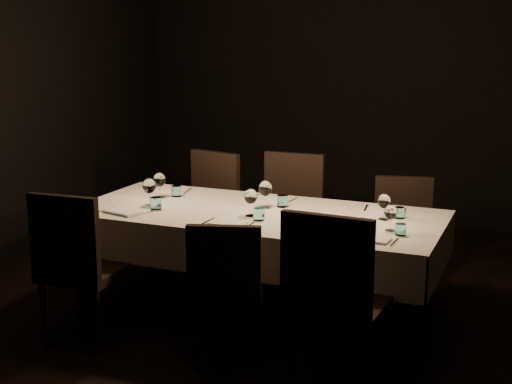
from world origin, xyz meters
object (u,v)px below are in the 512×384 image
at_px(chair_far_right, 403,231).
at_px(dining_table, 256,222).
at_px(chair_near_center, 226,286).
at_px(chair_far_center, 288,213).
at_px(chair_near_left, 77,261).
at_px(chair_far_left, 206,208).
at_px(chair_near_right, 334,295).

bearing_deg(chair_far_right, dining_table, -148.80).
xyz_separation_m(chair_near_center, chair_far_center, (-0.17, 1.54, 0.06)).
bearing_deg(chair_near_left, chair_far_right, -139.20).
relative_size(chair_far_center, chair_far_right, 1.14).
bearing_deg(chair_far_center, chair_far_left, -177.90).
height_order(chair_near_right, chair_far_right, chair_near_right).
bearing_deg(dining_table, chair_far_center, 93.55).
bearing_deg(chair_near_right, chair_far_right, -88.32).
xyz_separation_m(chair_near_left, chair_near_center, (1.01, 0.07, -0.05)).
height_order(chair_near_left, chair_near_right, chair_near_right).
distance_m(chair_near_left, chair_near_right, 1.69).
xyz_separation_m(chair_near_center, chair_far_left, (-0.88, 1.51, 0.05)).
bearing_deg(chair_near_left, chair_far_center, -120.21).
bearing_deg(chair_near_left, chair_near_center, -178.74).
bearing_deg(chair_far_left, chair_far_center, 15.36).
bearing_deg(chair_near_right, chair_far_left, -42.29).
relative_size(chair_near_right, chair_far_center, 1.02).
bearing_deg(chair_near_center, chair_near_left, -13.59).
bearing_deg(chair_far_right, chair_far_left, 169.73).
bearing_deg(chair_near_right, chair_far_center, -59.04).
bearing_deg(chair_far_right, chair_near_center, -127.72).
distance_m(chair_far_left, chair_far_right, 1.61).
bearing_deg(dining_table, chair_far_left, 135.21).
height_order(chair_near_left, chair_far_right, chair_near_left).
distance_m(chair_near_left, chair_near_center, 1.01).
xyz_separation_m(chair_near_left, chair_near_right, (1.69, -0.02, 0.02)).
bearing_deg(chair_near_center, chair_far_right, -132.31).
height_order(chair_far_center, chair_far_right, chair_far_center).
height_order(chair_near_left, chair_far_center, chair_far_center).
distance_m(dining_table, chair_far_center, 0.80).
relative_size(chair_far_left, chair_far_center, 0.97).
bearing_deg(chair_near_center, chair_near_right, 155.04).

